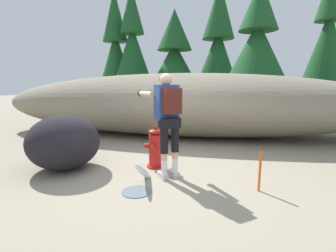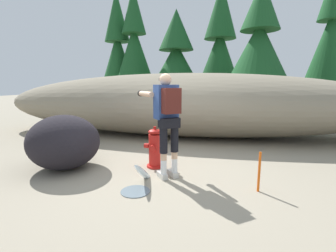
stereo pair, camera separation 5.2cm
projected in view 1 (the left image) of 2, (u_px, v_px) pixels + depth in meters
ground_plane at (159, 172)px, 4.44m from camera, size 56.00×56.00×0.04m
dirt_embankment at (184, 104)px, 7.48m from camera, size 12.03×3.20×1.89m
fire_hydrant at (155, 149)px, 4.60m from camera, size 0.42×0.37×0.78m
hydrant_water_jet at (144, 177)px, 3.95m from camera, size 0.43×1.20×0.73m
utility_worker at (167, 112)px, 4.01m from camera, size 0.90×1.01×1.73m
boulder_large at (64, 142)px, 4.49m from camera, size 1.67×1.66×1.01m
boulder_mid at (69, 142)px, 5.36m from camera, size 0.85×0.98×0.60m
pine_tree_far_left at (116, 50)px, 13.75m from camera, size 2.16×2.16×6.68m
pine_tree_left at (132, 42)px, 12.96m from camera, size 1.98×1.98×6.62m
pine_tree_center at (174, 57)px, 12.39m from camera, size 2.71×2.71×5.24m
pine_tree_right at (218, 49)px, 12.33m from camera, size 2.45×2.45×6.54m
pine_tree_far_right at (257, 40)px, 9.47m from camera, size 2.29×2.29×5.49m
pine_tree_ridge_end at (329, 32)px, 10.27m from camera, size 1.80×1.80×6.79m
survey_stake at (260, 172)px, 3.57m from camera, size 0.04×0.04×0.60m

